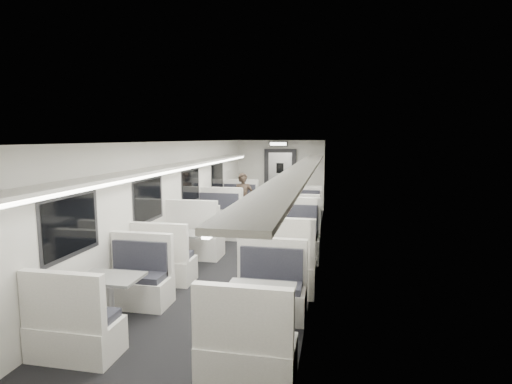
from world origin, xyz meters
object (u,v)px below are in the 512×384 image
at_px(booth_right_a, 303,215).
at_px(vestibule_door, 280,180).
at_px(booth_left_c, 181,250).
at_px(passenger, 243,200).
at_px(booth_left_b, 207,228).
at_px(booth_left_d, 111,301).
at_px(booth_right_c, 286,251).
at_px(booth_right_d, 260,315).
at_px(booth_left_a, 232,211).
at_px(booth_right_b, 296,230).
at_px(exit_sign, 278,144).

relative_size(booth_right_a, vestibule_door, 0.94).
xyz_separation_m(booth_left_c, passenger, (0.36, 3.72, 0.40)).
distance_m(booth_left_b, booth_left_d, 4.05).
bearing_deg(passenger, booth_right_c, -72.69).
distance_m(booth_left_b, booth_right_d, 4.55).
height_order(booth_left_a, vestibule_door, vestibule_door).
distance_m(booth_right_c, passenger, 4.03).
height_order(booth_left_b, booth_right_d, booth_left_b).
bearing_deg(booth_left_c, booth_right_a, 63.48).
bearing_deg(booth_right_d, booth_right_a, 90.00).
bearing_deg(booth_left_d, booth_right_c, 51.37).
xyz_separation_m(booth_left_c, booth_right_a, (2.00, 4.01, -0.01)).
bearing_deg(booth_left_b, booth_left_a, 90.00).
relative_size(booth_left_c, booth_right_b, 1.01).
distance_m(booth_left_a, passenger, 0.53).
bearing_deg(booth_right_c, booth_right_b, 90.00).
height_order(booth_left_a, booth_right_c, booth_right_c).
relative_size(booth_left_a, booth_right_c, 0.95).
distance_m(booth_right_b, exit_sign, 4.58).
xyz_separation_m(booth_right_c, exit_sign, (-1.00, 6.11, 1.86)).
bearing_deg(booth_left_c, exit_sign, 80.78).
xyz_separation_m(booth_right_a, booth_right_c, (0.00, -3.96, 0.07)).
height_order(booth_right_c, booth_right_d, booth_right_c).
xyz_separation_m(booth_left_b, booth_left_d, (0.00, -4.05, -0.06)).
distance_m(booth_right_a, booth_right_b, 1.88).
height_order(booth_left_b, booth_left_c, booth_left_b).
bearing_deg(booth_left_a, booth_right_a, 3.94).
bearing_deg(vestibule_door, booth_left_c, -98.55).
bearing_deg(booth_right_c, booth_right_d, -90.00).
distance_m(booth_right_d, vestibule_door, 9.23).
distance_m(booth_right_d, exit_sign, 8.93).
distance_m(booth_right_b, passenger, 2.32).
xyz_separation_m(booth_right_b, passenger, (-1.64, 1.59, 0.40)).
bearing_deg(booth_left_a, booth_left_b, -90.00).
relative_size(booth_left_b, vestibule_door, 1.10).
bearing_deg(booth_right_b, booth_left_d, -113.57).
bearing_deg(booth_right_d, booth_left_d, 178.73).
relative_size(passenger, exit_sign, 2.45).
bearing_deg(booth_right_a, booth_left_a, -176.06).
height_order(booth_left_d, booth_right_c, booth_right_c).
relative_size(booth_left_d, booth_right_a, 1.00).
distance_m(booth_right_b, vestibule_door, 4.68).
bearing_deg(booth_left_a, vestibule_door, 70.22).
height_order(passenger, exit_sign, exit_sign).
xyz_separation_m(booth_left_a, booth_right_c, (2.00, -3.82, 0.02)).
relative_size(booth_left_a, booth_right_a, 1.14).
bearing_deg(booth_right_a, passenger, -170.01).
bearing_deg(booth_right_d, booth_left_a, 107.44).
bearing_deg(booth_right_c, exit_sign, 99.29).
relative_size(booth_right_a, booth_right_c, 0.84).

